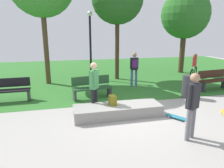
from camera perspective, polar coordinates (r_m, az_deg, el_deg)
ground_plane at (r=6.94m, az=5.79°, el=-8.43°), size 28.00×28.00×0.00m
grass_lawn at (r=14.03m, az=-4.34°, el=3.36°), size 26.60×12.86×0.01m
concrete_ledge at (r=6.73m, az=1.61°, el=-7.42°), size 2.85×0.87×0.37m
backpack_on_ledge at (r=6.63m, az=0.17°, el=-4.55°), size 0.22×0.30×0.32m
skater_performing_trick at (r=5.42m, az=21.63°, el=-4.56°), size 0.39×0.33×1.73m
skater_watching at (r=6.82m, az=-5.04°, el=0.10°), size 0.35×0.38×1.72m
skateboard_by_ledge at (r=6.83m, az=18.02°, el=-8.90°), size 0.61×0.78×0.08m
park_bench_by_oak at (r=10.81m, az=26.46°, el=1.12°), size 1.65×0.69×0.91m
park_bench_near_lamppost at (r=8.99m, az=-26.95°, el=-1.39°), size 1.61×0.51×0.91m
park_bench_far_right at (r=8.42m, az=-5.67°, el=-0.84°), size 1.65×0.69×0.91m
tree_tall_oak at (r=14.44m, az=19.81°, el=17.76°), size 3.04×3.04×5.28m
lamp_post at (r=11.72m, az=-6.09°, el=12.60°), size 0.28×0.28×3.78m
trash_bin at (r=9.02m, az=20.35°, el=-0.71°), size 0.45×0.45×0.95m
pedestrian_with_backpack at (r=10.28m, az=6.25°, el=4.97°), size 0.43×0.37×1.69m
cyclist_on_bicycle at (r=12.70m, az=21.94°, el=4.08°), size 1.34×1.32×1.52m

